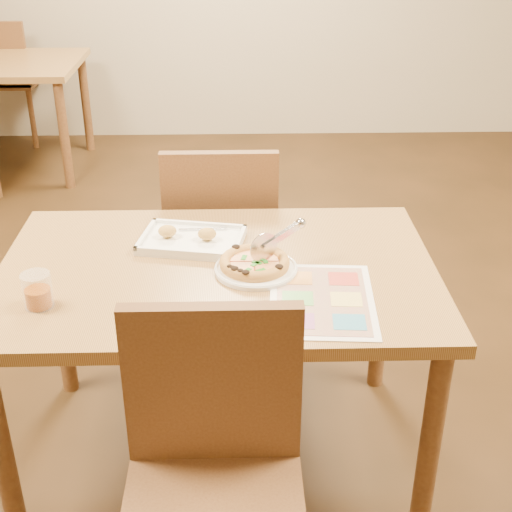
{
  "coord_description": "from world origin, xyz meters",
  "views": [
    {
      "loc": [
        0.06,
        -1.86,
        1.73
      ],
      "look_at": [
        0.12,
        -0.03,
        0.77
      ],
      "focal_mm": 50.0,
      "sensor_mm": 36.0,
      "label": 1
    }
  ],
  "objects_px": {
    "chair_far": "(221,227)",
    "glass_tumbler": "(38,292)",
    "dining_table": "(218,292)",
    "chair_near": "(213,449)",
    "pizza": "(255,262)",
    "plate": "(256,269)",
    "appetizer_tray": "(191,240)",
    "menu": "(322,299)",
    "pizza_cutter": "(276,240)",
    "bg_chair_far": "(3,68)"
  },
  "relations": [
    {
      "from": "appetizer_tray",
      "to": "glass_tumbler",
      "type": "xyz_separation_m",
      "value": [
        -0.39,
        -0.36,
        0.03
      ]
    },
    {
      "from": "pizza_cutter",
      "to": "menu",
      "type": "bearing_deg",
      "value": -88.6
    },
    {
      "from": "chair_far",
      "to": "plate",
      "type": "height_order",
      "value": "chair_far"
    },
    {
      "from": "dining_table",
      "to": "chair_far",
      "type": "relative_size",
      "value": 2.77
    },
    {
      "from": "pizza_cutter",
      "to": "appetizer_tray",
      "type": "height_order",
      "value": "pizza_cutter"
    },
    {
      "from": "bg_chair_far",
      "to": "pizza_cutter",
      "type": "relative_size",
      "value": 2.95
    },
    {
      "from": "plate",
      "to": "pizza_cutter",
      "type": "height_order",
      "value": "pizza_cutter"
    },
    {
      "from": "pizza_cutter",
      "to": "glass_tumbler",
      "type": "bearing_deg",
      "value": 168.7
    },
    {
      "from": "chair_far",
      "to": "glass_tumbler",
      "type": "height_order",
      "value": "chair_far"
    },
    {
      "from": "bg_chair_far",
      "to": "glass_tumbler",
      "type": "relative_size",
      "value": 4.79
    },
    {
      "from": "plate",
      "to": "menu",
      "type": "height_order",
      "value": "plate"
    },
    {
      "from": "pizza_cutter",
      "to": "appetizer_tray",
      "type": "distance_m",
      "value": 0.31
    },
    {
      "from": "dining_table",
      "to": "chair_far",
      "type": "height_order",
      "value": "chair_far"
    },
    {
      "from": "pizza_cutter",
      "to": "dining_table",
      "type": "bearing_deg",
      "value": 151.63
    },
    {
      "from": "bg_chair_far",
      "to": "pizza_cutter",
      "type": "distance_m",
      "value": 3.75
    },
    {
      "from": "dining_table",
      "to": "chair_near",
      "type": "relative_size",
      "value": 2.77
    },
    {
      "from": "glass_tumbler",
      "to": "plate",
      "type": "bearing_deg",
      "value": 17.04
    },
    {
      "from": "chair_far",
      "to": "glass_tumbler",
      "type": "xyz_separation_m",
      "value": [
        -0.47,
        -0.81,
        0.2
      ]
    },
    {
      "from": "dining_table",
      "to": "pizza",
      "type": "distance_m",
      "value": 0.16
    },
    {
      "from": "chair_far",
      "to": "appetizer_tray",
      "type": "bearing_deg",
      "value": 79.33
    },
    {
      "from": "appetizer_tray",
      "to": "chair_far",
      "type": "bearing_deg",
      "value": 79.33
    },
    {
      "from": "pizza",
      "to": "chair_far",
      "type": "bearing_deg",
      "value": 100.17
    },
    {
      "from": "glass_tumbler",
      "to": "menu",
      "type": "xyz_separation_m",
      "value": [
        0.76,
        0.01,
        -0.04
      ]
    },
    {
      "from": "dining_table",
      "to": "pizza_cutter",
      "type": "height_order",
      "value": "pizza_cutter"
    },
    {
      "from": "glass_tumbler",
      "to": "menu",
      "type": "relative_size",
      "value": 0.25
    },
    {
      "from": "dining_table",
      "to": "plate",
      "type": "distance_m",
      "value": 0.15
    },
    {
      "from": "plate",
      "to": "appetizer_tray",
      "type": "xyz_separation_m",
      "value": [
        -0.2,
        0.18,
        0.01
      ]
    },
    {
      "from": "dining_table",
      "to": "menu",
      "type": "bearing_deg",
      "value": -34.02
    },
    {
      "from": "chair_near",
      "to": "plate",
      "type": "distance_m",
      "value": 0.61
    },
    {
      "from": "menu",
      "to": "plate",
      "type": "bearing_deg",
      "value": 135.89
    },
    {
      "from": "dining_table",
      "to": "glass_tumbler",
      "type": "relative_size",
      "value": 13.25
    },
    {
      "from": "chair_far",
      "to": "menu",
      "type": "relative_size",
      "value": 1.18
    },
    {
      "from": "pizza",
      "to": "menu",
      "type": "relative_size",
      "value": 0.52
    },
    {
      "from": "pizza",
      "to": "appetizer_tray",
      "type": "height_order",
      "value": "appetizer_tray"
    },
    {
      "from": "pizza_cutter",
      "to": "appetizer_tray",
      "type": "relative_size",
      "value": 0.46
    },
    {
      "from": "appetizer_tray",
      "to": "menu",
      "type": "xyz_separation_m",
      "value": [
        0.37,
        -0.35,
        -0.01
      ]
    },
    {
      "from": "glass_tumbler",
      "to": "bg_chair_far",
      "type": "bearing_deg",
      "value": 107.81
    },
    {
      "from": "dining_table",
      "to": "chair_near",
      "type": "height_order",
      "value": "chair_near"
    },
    {
      "from": "chair_near",
      "to": "glass_tumbler",
      "type": "relative_size",
      "value": 4.79
    },
    {
      "from": "glass_tumbler",
      "to": "menu",
      "type": "distance_m",
      "value": 0.77
    },
    {
      "from": "dining_table",
      "to": "pizza_cutter",
      "type": "relative_size",
      "value": 8.16
    },
    {
      "from": "dining_table",
      "to": "pizza",
      "type": "bearing_deg",
      "value": -9.09
    },
    {
      "from": "pizza_cutter",
      "to": "glass_tumbler",
      "type": "xyz_separation_m",
      "value": [
        -0.65,
        -0.21,
        -0.05
      ]
    },
    {
      "from": "chair_near",
      "to": "pizza",
      "type": "height_order",
      "value": "chair_near"
    },
    {
      "from": "chair_near",
      "to": "plate",
      "type": "bearing_deg",
      "value": 78.69
    },
    {
      "from": "chair_far",
      "to": "glass_tumbler",
      "type": "distance_m",
      "value": 0.96
    },
    {
      "from": "chair_far",
      "to": "pizza",
      "type": "height_order",
      "value": "chair_far"
    },
    {
      "from": "chair_near",
      "to": "chair_far",
      "type": "bearing_deg",
      "value": 90.0
    },
    {
      "from": "chair_near",
      "to": "glass_tumbler",
      "type": "distance_m",
      "value": 0.65
    },
    {
      "from": "dining_table",
      "to": "glass_tumbler",
      "type": "xyz_separation_m",
      "value": [
        -0.47,
        -0.21,
        0.13
      ]
    }
  ]
}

